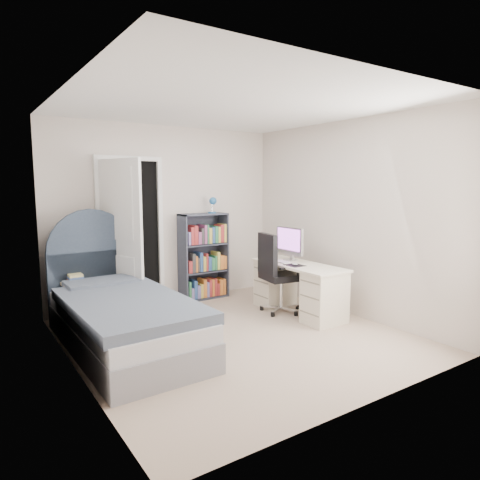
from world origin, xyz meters
TOP-DOWN VIEW (x-y plane):
  - room_shell at (0.00, 0.00)m, footprint 3.50×3.70m
  - door at (-0.73, 1.53)m, footprint 0.92×0.79m
  - bed at (-1.15, 0.45)m, footprint 1.11×2.28m
  - nightstand at (-1.34, 1.41)m, footprint 0.43×0.43m
  - floor_lamp at (-0.97, 1.70)m, footprint 0.18×0.18m
  - bookcase at (0.51, 1.65)m, footprint 0.71×0.30m
  - desk at (1.15, 0.28)m, footprint 0.54×1.36m
  - office_chair at (0.93, 0.48)m, footprint 0.56×0.58m

SIDE VIEW (x-z plane):
  - bed at x=-1.15m, z-range -0.38..1.01m
  - desk at x=1.15m, z-range -0.19..0.92m
  - nightstand at x=-1.34m, z-range 0.10..0.73m
  - floor_lamp at x=-0.97m, z-range -0.11..1.13m
  - office_chair at x=0.93m, z-range 0.05..1.11m
  - bookcase at x=0.51m, z-range -0.16..1.34m
  - door at x=-0.73m, z-range 0.00..2.06m
  - room_shell at x=0.00m, z-range -0.05..2.55m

